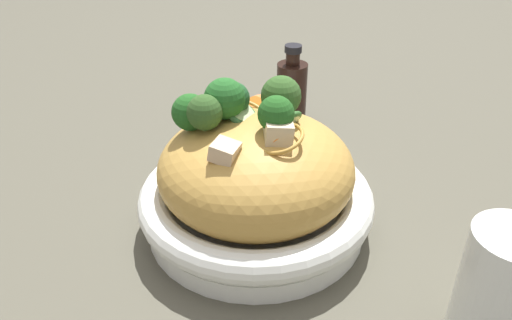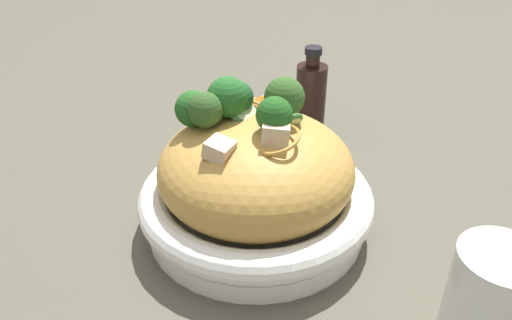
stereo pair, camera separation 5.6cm
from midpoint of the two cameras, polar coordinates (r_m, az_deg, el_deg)
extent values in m
plane|color=#4E4C3E|center=(0.61, -2.64, -7.32)|extent=(3.00, 3.00, 0.00)
cylinder|color=white|center=(0.61, -2.66, -6.47)|extent=(0.25, 0.25, 0.02)
torus|color=white|center=(0.59, -2.73, -4.22)|extent=(0.27, 0.27, 0.04)
ellipsoid|color=#B88C3F|center=(0.57, -2.83, -1.06)|extent=(0.22, 0.22, 0.11)
torus|color=#BD9145|center=(0.54, -1.30, 2.24)|extent=(0.06, 0.06, 0.03)
torus|color=#B28249|center=(0.55, -2.82, 1.94)|extent=(0.06, 0.05, 0.02)
torus|color=#BF9041|center=(0.57, -4.32, 5.17)|extent=(0.07, 0.07, 0.02)
torus|color=#BA8936|center=(0.51, -0.42, 2.37)|extent=(0.07, 0.07, 0.02)
cone|color=#91B675|center=(0.57, -0.06, 4.91)|extent=(0.03, 0.03, 0.02)
sphere|color=#305623|center=(0.56, -0.07, 7.11)|extent=(0.06, 0.06, 0.04)
cone|color=#93B868|center=(0.57, -5.33, 5.06)|extent=(0.02, 0.02, 0.01)
sphere|color=#205027|center=(0.57, -5.42, 6.80)|extent=(0.05, 0.05, 0.04)
cone|color=#9BB575|center=(0.55, -8.56, 3.03)|extent=(0.02, 0.02, 0.02)
sphere|color=#2E5122|center=(0.54, -8.76, 5.20)|extent=(0.04, 0.04, 0.04)
cone|color=#92B66A|center=(0.56, -10.16, 3.07)|extent=(0.03, 0.03, 0.02)
sphere|color=#20561E|center=(0.55, -10.38, 5.07)|extent=(0.06, 0.06, 0.04)
cone|color=#98AB69|center=(0.56, -6.30, 4.46)|extent=(0.03, 0.03, 0.02)
sphere|color=#225D24|center=(0.55, -6.45, 6.76)|extent=(0.06, 0.06, 0.05)
cone|color=#97B86A|center=(0.53, -0.84, 2.86)|extent=(0.03, 0.03, 0.02)
sphere|color=#20551D|center=(0.52, -0.86, 5.09)|extent=(0.05, 0.05, 0.04)
cylinder|color=orange|center=(0.61, -1.99, 6.13)|extent=(0.04, 0.04, 0.02)
cylinder|color=orange|center=(0.60, -3.44, 6.02)|extent=(0.03, 0.03, 0.01)
cylinder|color=orange|center=(0.51, -0.72, 2.47)|extent=(0.03, 0.04, 0.02)
cylinder|color=orange|center=(0.60, -2.79, 6.07)|extent=(0.03, 0.03, 0.02)
cylinder|color=orange|center=(0.60, -6.55, 5.54)|extent=(0.03, 0.03, 0.02)
cylinder|color=orange|center=(0.59, 0.20, 5.78)|extent=(0.03, 0.03, 0.02)
cylinder|color=beige|center=(0.56, -4.58, 5.14)|extent=(0.04, 0.04, 0.02)
torus|color=#326235|center=(0.56, -4.58, 5.14)|extent=(0.04, 0.05, 0.03)
cylinder|color=beige|center=(0.54, 0.47, 4.19)|extent=(0.04, 0.04, 0.03)
torus|color=#316429|center=(0.54, 0.47, 4.19)|extent=(0.04, 0.05, 0.03)
cube|color=beige|center=(0.51, -0.62, 2.95)|extent=(0.04, 0.04, 0.03)
cube|color=#CEB18C|center=(0.50, -6.72, 0.86)|extent=(0.03, 0.03, 0.02)
cylinder|color=black|center=(0.80, 1.91, 7.11)|extent=(0.05, 0.05, 0.11)
cylinder|color=black|center=(0.78, 1.99, 11.27)|extent=(0.02, 0.02, 0.02)
cylinder|color=black|center=(0.77, 2.01, 12.29)|extent=(0.03, 0.03, 0.01)
cylinder|color=silver|center=(0.49, 22.72, -13.11)|extent=(0.07, 0.07, 0.12)
camera|label=1|loc=(0.03, -92.86, -1.75)|focal=35.79mm
camera|label=2|loc=(0.03, 87.14, 1.75)|focal=35.79mm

